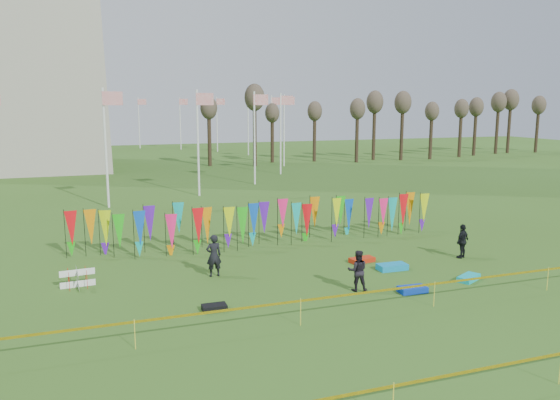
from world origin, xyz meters
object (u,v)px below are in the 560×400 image
object	(u,v)px
person_right	(462,241)
kite_bag_teal	(469,278)
kite_bag_red	(362,260)
person_left	(214,256)
kite_bag_black	(214,307)
box_kite	(78,278)
kite_bag_blue	(412,289)
person_mid	(358,271)
kite_bag_turquoise	(392,267)

from	to	relation	value
person_right	kite_bag_teal	distance (m)	3.40
person_right	kite_bag_red	xyz separation A→B (m)	(-4.61, 0.91, -0.68)
person_left	kite_bag_black	size ratio (longest dim) A/B	2.10
box_kite	kite_bag_teal	distance (m)	15.27
box_kite	kite_bag_red	xyz separation A→B (m)	(11.86, -0.57, -0.26)
kite_bag_blue	kite_bag_teal	distance (m)	2.92
person_mid	person_right	distance (m)	6.99
kite_bag_turquoise	kite_bag_teal	distance (m)	3.10
box_kite	kite_bag_blue	bearing A→B (deg)	-21.88
kite_bag_blue	kite_bag_teal	size ratio (longest dim) A/B	0.96
kite_bag_turquoise	kite_bag_red	bearing A→B (deg)	114.97
person_right	kite_bag_turquoise	xyz separation A→B (m)	(-3.94, -0.53, -0.66)
kite_bag_red	person_right	bearing A→B (deg)	-11.20
person_left	person_mid	distance (m)	5.86
box_kite	person_left	world-z (taller)	person_left
box_kite	kite_bag_red	distance (m)	11.88
person_mid	kite_bag_teal	xyz separation A→B (m)	(4.74, -0.40, -0.68)
person_mid	person_right	world-z (taller)	person_right
person_left	person_mid	size ratio (longest dim) A/B	1.11
box_kite	kite_bag_blue	world-z (taller)	box_kite
kite_bag_turquoise	kite_bag_black	distance (m)	8.37
box_kite	person_left	distance (m)	5.26
person_left	person_right	xyz separation A→B (m)	(11.25, -1.11, -0.08)
person_mid	kite_bag_red	world-z (taller)	person_mid
person_mid	kite_bag_red	bearing A→B (deg)	-100.53
kite_bag_red	person_mid	bearing A→B (deg)	-120.54
kite_bag_turquoise	kite_bag_blue	world-z (taller)	kite_bag_turquoise
person_right	kite_bag_turquoise	distance (m)	4.03
box_kite	kite_bag_red	bearing A→B (deg)	-2.75
person_right	kite_bag_blue	bearing A→B (deg)	10.10
kite_bag_red	kite_bag_teal	xyz separation A→B (m)	(2.79, -3.71, 0.00)
person_left	kite_bag_red	size ratio (longest dim) A/B	1.55
person_mid	kite_bag_turquoise	xyz separation A→B (m)	(2.62, 1.87, -0.66)
box_kite	kite_bag_blue	xyz separation A→B (m)	(11.77, -4.73, -0.25)
box_kite	person_right	size ratio (longest dim) A/B	0.46
person_right	kite_bag_red	size ratio (longest dim) A/B	1.40
person_right	kite_bag_teal	xyz separation A→B (m)	(-1.82, -2.79, -0.68)
person_left	kite_bag_black	xyz separation A→B (m)	(-0.81, -3.66, -0.77)
kite_bag_turquoise	kite_bag_blue	xyz separation A→B (m)	(-0.76, -2.72, -0.02)
person_right	kite_bag_turquoise	size ratio (longest dim) A/B	1.26
kite_bag_teal	kite_bag_turquoise	bearing A→B (deg)	133.10
person_right	kite_bag_black	distance (m)	12.35
person_left	kite_bag_black	world-z (taller)	person_left
box_kite	person_mid	size ratio (longest dim) A/B	0.46
person_left	kite_bag_blue	world-z (taller)	person_left
kite_bag_red	kite_bag_teal	size ratio (longest dim) A/B	1.03
kite_bag_black	kite_bag_teal	size ratio (longest dim) A/B	0.76
person_right	person_mid	bearing A→B (deg)	-4.48
person_mid	kite_bag_red	distance (m)	3.90
box_kite	kite_bag_red	world-z (taller)	box_kite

